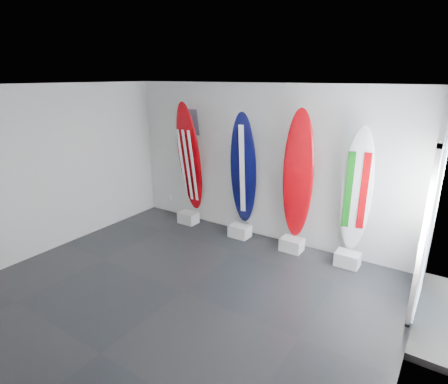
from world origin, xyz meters
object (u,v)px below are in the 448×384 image
Objects in this scene: surfboard_navy at (243,170)px; surfboard_italy at (357,191)px; surfboard_swiss at (298,176)px; surfboard_usa at (189,159)px.

surfboard_navy reaches higher than surfboard_italy.
surfboard_swiss is (1.13, 0.00, 0.06)m from surfboard_navy.
surfboard_navy is 1.05× the size of surfboard_italy.
surfboard_swiss is at bearing -3.43° from surfboard_usa.
surfboard_usa is 1.06× the size of surfboard_navy.
surfboard_usa is 2.46m from surfboard_swiss.
surfboard_navy is 0.96× the size of surfboard_swiss.
surfboard_usa reaches higher than surfboard_swiss.
surfboard_usa is 1.33m from surfboard_navy.
surfboard_usa is 1.02× the size of surfboard_swiss.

